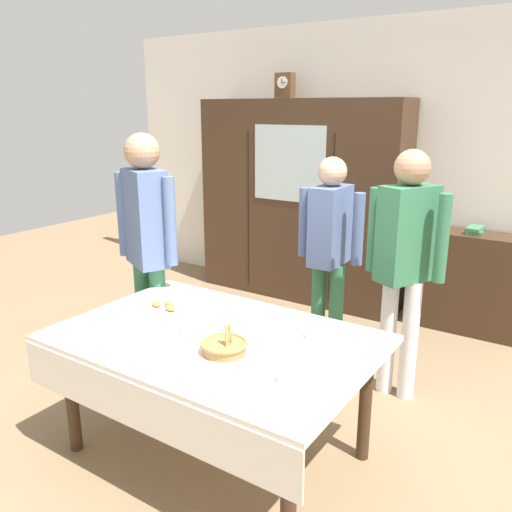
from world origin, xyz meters
The scene contains 18 objects.
ground_plane centered at (0.00, 0.00, 0.00)m, with size 12.00×12.00×0.00m, color #846B4C.
back_wall centered at (0.00, 2.65, 1.35)m, with size 6.40×0.10×2.70m, color silver.
dining_table centered at (0.00, -0.24, 0.64)m, with size 1.70×1.13×0.73m.
wall_cabinet centered at (-0.90, 2.35, 1.00)m, with size 2.13×0.46×1.99m.
mantel_clock centered at (-1.09, 2.35, 2.11)m, with size 0.18×0.11×0.24m.
bookshelf_low centered at (0.78, 2.41, 0.44)m, with size 0.92×0.35×0.88m.
book_stack centered at (0.78, 2.40, 0.91)m, with size 0.14×0.22×0.06m.
tea_cup_back_edge centered at (0.45, 0.06, 0.76)m, with size 0.13×0.13×0.06m.
tea_cup_near_left centered at (0.57, -0.42, 0.76)m, with size 0.13×0.13×0.06m.
tea_cup_far_left centered at (-0.12, -0.28, 0.76)m, with size 0.13×0.13×0.06m.
bread_basket centered at (0.16, -0.33, 0.77)m, with size 0.24×0.24×0.16m.
pastry_plate centered at (-0.48, -0.09, 0.74)m, with size 0.28×0.28×0.05m.
spoon_mid_left centered at (-0.25, 0.12, 0.73)m, with size 0.12×0.02×0.01m.
spoon_mid_right centered at (0.28, -0.56, 0.73)m, with size 0.12×0.02×0.01m.
spoon_near_left centered at (-0.19, -0.46, 0.73)m, with size 0.12×0.02×0.01m.
person_beside_shelf centered at (0.63, 1.00, 1.02)m, with size 0.52×0.41×1.67m.
person_by_cabinet centered at (-0.01, 1.21, 0.95)m, with size 0.52×0.36×1.58m.
person_behind_table_right centered at (-0.92, 0.24, 1.08)m, with size 0.52×0.34×1.76m.
Camera 1 is at (1.60, -2.22, 1.91)m, focal length 36.50 mm.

